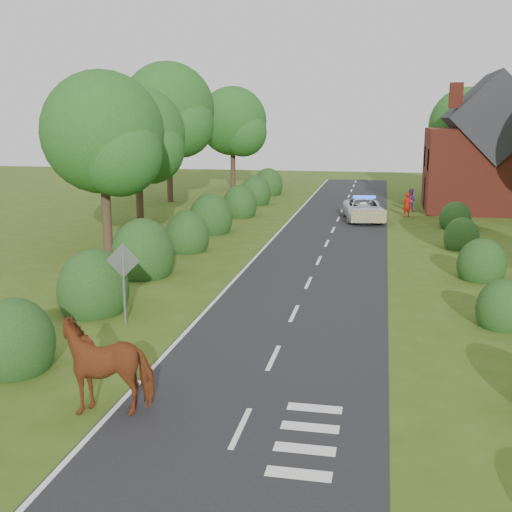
% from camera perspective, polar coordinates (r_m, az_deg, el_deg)
% --- Properties ---
extents(ground, '(120.00, 120.00, 0.00)m').
position_cam_1_polar(ground, '(17.24, 1.56, -9.09)').
color(ground, '#345112').
extents(road, '(6.00, 70.00, 0.02)m').
position_cam_1_polar(road, '(31.58, 6.15, 0.76)').
color(road, black).
rests_on(road, ground).
extents(road_markings, '(4.96, 70.00, 0.01)m').
position_cam_1_polar(road_markings, '(29.74, 2.72, 0.13)').
color(road_markings, white).
rests_on(road_markings, road).
extents(hedgerow_left, '(2.75, 50.41, 3.00)m').
position_cam_1_polar(hedgerow_left, '(29.54, -7.10, 1.40)').
color(hedgerow_left, '#183615').
rests_on(hedgerow_left, ground).
extents(hedgerow_right, '(2.10, 45.78, 2.10)m').
position_cam_1_polar(hedgerow_right, '(27.92, 19.06, -0.24)').
color(hedgerow_right, '#183615').
rests_on(hedgerow_right, ground).
extents(tree_left_a, '(5.74, 5.60, 8.38)m').
position_cam_1_polar(tree_left_a, '(30.36, -13.14, 10.20)').
color(tree_left_a, '#332316').
rests_on(tree_left_a, ground).
extents(tree_left_b, '(5.74, 5.60, 8.07)m').
position_cam_1_polar(tree_left_b, '(38.33, -10.24, 10.25)').
color(tree_left_b, '#332316').
rests_on(tree_left_b, ground).
extents(tree_left_c, '(6.97, 6.80, 10.22)m').
position_cam_1_polar(tree_left_c, '(48.18, -7.55, 12.49)').
color(tree_left_c, '#332316').
rests_on(tree_left_c, ground).
extents(tree_left_d, '(6.15, 6.00, 8.89)m').
position_cam_1_polar(tree_left_d, '(57.16, -1.86, 11.64)').
color(tree_left_d, '#332316').
rests_on(tree_left_d, ground).
extents(tree_right_c, '(6.15, 6.00, 8.58)m').
position_cam_1_polar(tree_right_c, '(54.09, 18.57, 10.67)').
color(tree_right_c, '#332316').
rests_on(tree_right_c, ground).
extents(road_sign, '(1.06, 0.08, 2.53)m').
position_cam_1_polar(road_sign, '(19.96, -11.72, -1.39)').
color(road_sign, gray).
rests_on(road_sign, ground).
extents(house, '(8.00, 7.40, 9.17)m').
position_cam_1_polar(house, '(46.40, 19.90, 8.49)').
color(house, maroon).
rests_on(house, ground).
extents(cow, '(2.67, 1.86, 1.72)m').
position_cam_1_polar(cow, '(14.62, -12.96, -9.82)').
color(cow, '#602616').
rests_on(cow, ground).
extents(police_van, '(2.98, 5.26, 1.52)m').
position_cam_1_polar(police_van, '(40.17, 9.56, 4.12)').
color(police_van, silver).
rests_on(police_van, ground).
extents(pedestrian_red, '(0.67, 0.62, 1.54)m').
position_cam_1_polar(pedestrian_red, '(42.17, 13.25, 4.45)').
color(pedestrian_red, '#A31105').
rests_on(pedestrian_red, ground).
extents(pedestrian_purple, '(0.95, 0.89, 1.56)m').
position_cam_1_polar(pedestrian_purple, '(44.60, 13.57, 4.87)').
color(pedestrian_purple, '#552866').
rests_on(pedestrian_purple, ground).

